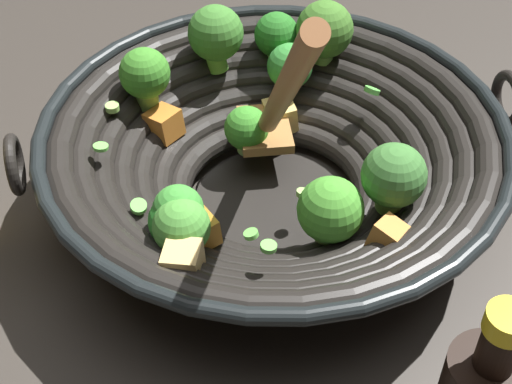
% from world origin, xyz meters
% --- Properties ---
extents(ground_plane, '(4.00, 4.00, 0.00)m').
position_xyz_m(ground_plane, '(0.00, 0.00, 0.00)').
color(ground_plane, '#332D28').
extents(wok, '(0.43, 0.44, 0.30)m').
position_xyz_m(wok, '(0.00, -0.00, 0.07)').
color(wok, black).
rests_on(wok, ground).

